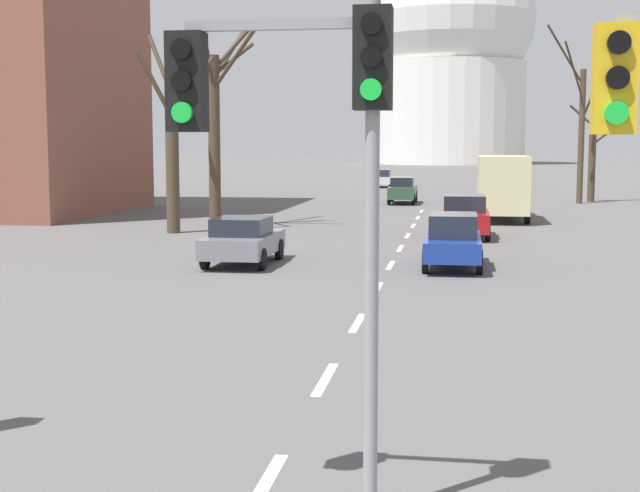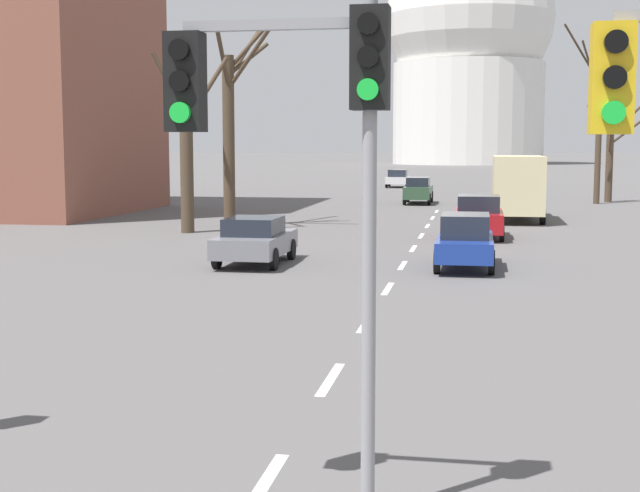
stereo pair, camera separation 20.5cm
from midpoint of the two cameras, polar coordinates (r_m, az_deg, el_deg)
name	(u,v)px [view 1 (the left image)]	position (r m, az deg, el deg)	size (l,w,h in m)	color
lane_stripe_1	(264,487)	(9.99, -4.24, -15.11)	(0.16, 2.00, 0.01)	silver
lane_stripe_2	(325,379)	(14.19, -0.07, -8.51)	(0.16, 2.00, 0.01)	silver
lane_stripe_3	(357,323)	(18.53, 2.10, -4.94)	(0.16, 2.00, 0.01)	silver
lane_stripe_4	(377,288)	(22.93, 3.43, -2.72)	(0.16, 2.00, 0.01)	silver
lane_stripe_5	(391,265)	(27.37, 4.33, -1.23)	(0.16, 2.00, 0.01)	silver
lane_stripe_6	(400,248)	(31.82, 4.97, -0.15)	(0.16, 2.00, 0.01)	silver
lane_stripe_7	(407,236)	(36.29, 5.46, 0.67)	(0.16, 2.00, 0.01)	silver
lane_stripe_8	(413,226)	(40.76, 5.84, 1.30)	(0.16, 2.00, 0.01)	silver
lane_stripe_9	(418,218)	(45.24, 6.14, 1.81)	(0.16, 2.00, 0.01)	silver
lane_stripe_10	(421,211)	(49.72, 6.40, 2.23)	(0.16, 2.00, 0.01)	silver
traffic_signal_centre_tall	(307,128)	(8.59, -1.54, 7.59)	(2.17, 0.34, 5.06)	gray
sedan_near_left	(381,178)	(77.34, 3.87, 4.35)	(1.88, 3.91, 1.53)	silver
sedan_near_right	(243,240)	(27.51, -5.16, 0.39)	(1.92, 4.08, 1.47)	slate
sedan_mid_centre	(464,216)	(35.73, 9.07, 1.88)	(1.95, 4.23, 1.70)	maroon
sedan_far_left	(453,240)	(26.91, 8.29, 0.36)	(1.71, 4.31, 1.64)	navy
sedan_far_right	(403,190)	(56.02, 5.21, 3.60)	(1.68, 4.48, 1.66)	#2D4C33
delivery_truck	(502,185)	(44.46, 11.41, 3.83)	(2.44, 7.20, 3.14)	#333842
bare_tree_left_near	(172,142)	(37.69, -9.60, 6.61)	(2.90, 3.22, 8.27)	#473828
bare_tree_right_near	(594,153)	(60.21, 17.02, 5.69)	(3.60, 1.92, 6.32)	#473828
bare_tree_left_far	(217,123)	(40.23, -6.74, 7.82)	(2.74, 5.98, 9.23)	#473828
bare_tree_right_far	(581,127)	(58.16, 16.25, 7.34)	(4.10, 3.52, 10.90)	#473828
capitol_dome	(450,49)	(174.30, 8.32, 12.39)	(31.58, 31.58, 44.60)	silver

